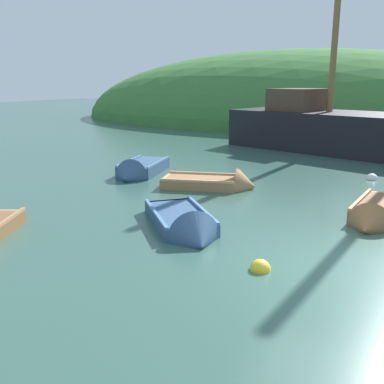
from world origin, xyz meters
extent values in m
plane|color=#33564C|center=(0.00, 0.00, 0.00)|extent=(120.00, 120.00, 0.00)
ellipsoid|color=#387033|center=(-8.61, 29.28, 0.00)|extent=(40.50, 21.25, 11.87)
cube|color=black|center=(-0.97, 14.03, 0.54)|extent=(14.09, 7.62, 2.69)
cube|color=#997A51|center=(-0.97, 14.03, 1.84)|extent=(13.48, 7.16, 0.10)
cylinder|color=olive|center=(-2.92, 14.59, 6.34)|extent=(0.30, 0.30, 8.90)
cube|color=#4C3828|center=(-4.60, 15.07, 2.44)|extent=(2.90, 3.34, 1.10)
cube|color=brown|center=(0.57, 3.85, 0.11)|extent=(1.29, 2.52, 0.46)
cone|color=brown|center=(0.44, 2.33, 0.11)|extent=(1.08, 0.71, 1.03)
cube|color=#AE7B4F|center=(0.54, 3.43, 0.28)|extent=(1.00, 0.27, 0.05)
cube|color=#AE7B4F|center=(0.61, 4.28, 0.28)|extent=(1.00, 0.27, 0.05)
cube|color=#AE7B4F|center=(0.07, 3.89, 0.37)|extent=(0.29, 2.38, 0.07)
cube|color=#AE7B4F|center=(-7.63, -1.09, 0.16)|extent=(1.07, 0.59, 0.30)
cube|color=#AE7B4F|center=(-6.61, -1.85, 0.33)|extent=(1.06, 2.11, 0.07)
cube|color=#335175|center=(-3.69, 0.87, 0.08)|extent=(2.61, 2.63, 0.39)
cone|color=#335175|center=(-2.61, -0.24, 0.08)|extent=(1.29, 1.28, 1.18)
cube|color=#4F75A1|center=(-4.51, 1.72, 0.14)|extent=(0.89, 0.87, 0.28)
cube|color=#4F75A1|center=(-3.39, 0.56, 0.21)|extent=(0.95, 0.93, 0.05)
cube|color=#4F75A1|center=(-3.99, 1.18, 0.21)|extent=(0.95, 0.93, 0.05)
cube|color=#4F75A1|center=(-4.11, 0.46, 0.30)|extent=(1.74, 1.78, 0.07)
cube|color=#4F75A1|center=(-3.27, 1.28, 0.30)|extent=(1.74, 1.78, 0.07)
cube|color=#9E7047|center=(-4.96, 4.48, 0.09)|extent=(2.66, 1.93, 0.42)
cone|color=#9E7047|center=(-3.52, 4.91, 0.09)|extent=(0.94, 1.35, 1.23)
cube|color=tan|center=(-6.05, 4.14, 0.15)|extent=(0.45, 1.15, 0.29)
cube|color=tan|center=(-4.56, 4.60, 0.24)|extent=(0.52, 1.19, 0.05)
cube|color=tan|center=(-5.36, 4.35, 0.24)|extent=(0.52, 1.19, 0.05)
cube|color=tan|center=(-4.78, 3.90, 0.33)|extent=(2.26, 0.76, 0.07)
cube|color=tan|center=(-5.13, 5.05, 0.33)|extent=(2.26, 0.76, 0.07)
cube|color=#335175|center=(-7.87, 5.54, 0.14)|extent=(1.79, 2.72, 0.52)
cone|color=#335175|center=(-7.50, 4.01, 0.14)|extent=(1.29, 0.89, 1.18)
cube|color=#4F75A1|center=(-8.15, 6.71, 0.22)|extent=(1.11, 0.38, 0.36)
cube|color=#4F75A1|center=(-7.76, 5.11, 0.34)|extent=(1.15, 0.44, 0.05)
cube|color=#4F75A1|center=(-7.97, 5.96, 0.34)|extent=(1.15, 0.44, 0.05)
cube|color=#4F75A1|center=(-8.43, 5.40, 0.43)|extent=(0.65, 2.40, 0.07)
cube|color=#4F75A1|center=(-7.30, 5.67, 0.43)|extent=(0.65, 2.40, 0.07)
sphere|color=yellow|center=(-1.04, -0.79, 0.00)|extent=(0.39, 0.39, 0.39)
sphere|color=white|center=(-0.10, 8.33, 0.00)|extent=(0.41, 0.41, 0.41)
camera|label=1|loc=(1.33, -7.93, 3.37)|focal=40.83mm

